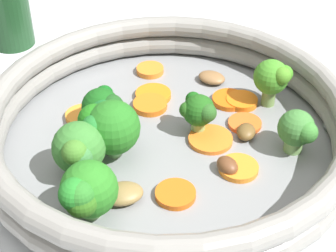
{
  "coord_description": "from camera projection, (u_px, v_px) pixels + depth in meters",
  "views": [
    {
      "loc": [
        -0.34,
        -0.17,
        0.32
      ],
      "look_at": [
        0.0,
        0.0,
        0.03
      ],
      "focal_mm": 60.0,
      "sensor_mm": 36.0,
      "label": 1
    }
  ],
  "objects": [
    {
      "name": "broccoli_floret_6",
      "position": [
        108.0,
        125.0,
        0.46
      ],
      "size": [
        0.05,
        0.05,
        0.05
      ],
      "color": "#7CB46F",
      "rests_on": "skillet"
    },
    {
      "name": "carrot_slice_7",
      "position": [
        150.0,
        105.0,
        0.53
      ],
      "size": [
        0.04,
        0.04,
        0.01
      ],
      "primitive_type": "cylinder",
      "rotation": [
        0.0,
        0.0,
        0.3
      ],
      "color": "orange",
      "rests_on": "skillet"
    },
    {
      "name": "skillet",
      "position": [
        168.0,
        144.0,
        0.5
      ],
      "size": [
        0.3,
        0.3,
        0.01
      ],
      "primitive_type": "cylinder",
      "color": "gray",
      "rests_on": "ground_plane"
    },
    {
      "name": "mushroom_piece_3",
      "position": [
        209.0,
        77.0,
        0.56
      ],
      "size": [
        0.02,
        0.03,
        0.01
      ],
      "primitive_type": "ellipsoid",
      "rotation": [
        0.0,
        0.0,
        1.5
      ],
      "color": "olive",
      "rests_on": "skillet"
    },
    {
      "name": "mushroom_piece_2",
      "position": [
        120.0,
        193.0,
        0.43
      ],
      "size": [
        0.04,
        0.04,
        0.01
      ],
      "primitive_type": "ellipsoid",
      "rotation": [
        0.0,
        0.0,
        5.37
      ],
      "color": "olive",
      "rests_on": "skillet"
    },
    {
      "name": "carrot_slice_9",
      "position": [
        175.0,
        194.0,
        0.44
      ],
      "size": [
        0.04,
        0.04,
        0.0
      ],
      "primitive_type": "cylinder",
      "rotation": [
        0.0,
        0.0,
        5.84
      ],
      "color": "#D95D15",
      "rests_on": "skillet"
    },
    {
      "name": "skillet_rim_wall",
      "position": [
        168.0,
        120.0,
        0.48
      ],
      "size": [
        0.32,
        0.32,
        0.04
      ],
      "color": "gray",
      "rests_on": "skillet"
    },
    {
      "name": "carrot_slice_6",
      "position": [
        82.0,
        116.0,
        0.52
      ],
      "size": [
        0.04,
        0.04,
        0.0
      ],
      "primitive_type": "cylinder",
      "rotation": [
        0.0,
        0.0,
        0.56
      ],
      "color": "orange",
      "rests_on": "skillet"
    },
    {
      "name": "mushroom_piece_0",
      "position": [
        227.0,
        166.0,
        0.46
      ],
      "size": [
        0.03,
        0.03,
        0.01
      ],
      "primitive_type": "ellipsoid",
      "rotation": [
        0.0,
        0.0,
        0.94
      ],
      "color": "brown",
      "rests_on": "skillet"
    },
    {
      "name": "broccoli_floret_3",
      "position": [
        86.0,
        192.0,
        0.4
      ],
      "size": [
        0.05,
        0.04,
        0.05
      ],
      "color": "#7BB266",
      "rests_on": "skillet"
    },
    {
      "name": "broccoli_floret_1",
      "position": [
        273.0,
        78.0,
        0.52
      ],
      "size": [
        0.03,
        0.04,
        0.05
      ],
      "color": "olive",
      "rests_on": "skillet"
    },
    {
      "name": "skillet_rivet_left",
      "position": [
        335.0,
        180.0,
        0.45
      ],
      "size": [
        0.01,
        0.01,
        0.01
      ],
      "primitive_type": "sphere",
      "color": "gray",
      "rests_on": "skillet"
    },
    {
      "name": "broccoli_floret_4",
      "position": [
        80.0,
        148.0,
        0.44
      ],
      "size": [
        0.05,
        0.04,
        0.05
      ],
      "color": "#689542",
      "rests_on": "skillet"
    },
    {
      "name": "mushroom_piece_1",
      "position": [
        246.0,
        132.0,
        0.49
      ],
      "size": [
        0.03,
        0.02,
        0.01
      ],
      "primitive_type": "ellipsoid",
      "rotation": [
        0.0,
        0.0,
        3.36
      ],
      "color": "brown",
      "rests_on": "skillet"
    },
    {
      "name": "broccoli_floret_5",
      "position": [
        298.0,
        129.0,
        0.47
      ],
      "size": [
        0.03,
        0.03,
        0.04
      ],
      "color": "#75A559",
      "rests_on": "skillet"
    },
    {
      "name": "carrot_slice_0",
      "position": [
        150.0,
        70.0,
        0.58
      ],
      "size": [
        0.04,
        0.04,
        0.01
      ],
      "primitive_type": "cylinder",
      "rotation": [
        0.0,
        0.0,
        3.48
      ],
      "color": "orange",
      "rests_on": "skillet"
    },
    {
      "name": "broccoli_floret_0",
      "position": [
        198.0,
        111.0,
        0.49
      ],
      "size": [
        0.03,
        0.03,
        0.04
      ],
      "color": "#7C9B54",
      "rests_on": "skillet"
    },
    {
      "name": "carrot_slice_8",
      "position": [
        245.0,
        124.0,
        0.51
      ],
      "size": [
        0.04,
        0.04,
        0.0
      ],
      "primitive_type": "cylinder",
      "rotation": [
        0.0,
        0.0,
        3.94
      ],
      "color": "orange",
      "rests_on": "skillet"
    },
    {
      "name": "broccoli_floret_2",
      "position": [
        103.0,
        107.0,
        0.49
      ],
      "size": [
        0.04,
        0.04,
        0.04
      ],
      "color": "#6E9D56",
      "rests_on": "skillet"
    },
    {
      "name": "carrot_slice_2",
      "position": [
        242.0,
        101.0,
        0.54
      ],
      "size": [
        0.04,
        0.04,
        0.01
      ],
      "primitive_type": "cylinder",
      "rotation": [
        0.0,
        0.0,
        5.98
      ],
      "color": "orange",
      "rests_on": "skillet"
    },
    {
      "name": "carrot_slice_4",
      "position": [
        153.0,
        95.0,
        0.54
      ],
      "size": [
        0.05,
        0.05,
        0.01
      ],
      "primitive_type": "cylinder",
      "rotation": [
        0.0,
        0.0,
        0.48
      ],
      "color": "orange",
      "rests_on": "skillet"
    },
    {
      "name": "carrot_slice_1",
      "position": [
        229.0,
        100.0,
        0.54
      ],
      "size": [
        0.05,
        0.05,
        0.01
      ],
      "primitive_type": "cylinder",
      "rotation": [
        0.0,
        0.0,
        3.93
      ],
      "color": "#E15D11",
      "rests_on": "skillet"
    },
    {
      "name": "skillet_rivet_right",
      "position": [
        329.0,
        126.0,
        0.5
      ],
      "size": [
        0.01,
        0.01,
        0.01
      ],
      "primitive_type": "sphere",
      "color": "gray",
      "rests_on": "skillet"
    },
    {
      "name": "carrot_slice_5",
      "position": [
        211.0,
        139.0,
        0.49
      ],
      "size": [
        0.05,
        0.05,
        0.0
      ],
      "primitive_type": "cylinder",
      "rotation": [
        0.0,
        0.0,
        4.88
      ],
      "color": "orange",
      "rests_on": "skillet"
    },
    {
      "name": "ground_plane",
      "position": [
        168.0,
        149.0,
        0.5
      ],
      "size": [
        4.0,
        4.0,
        0.0
      ],
      "primitive_type": "plane",
      "color": "#B4BABE"
    },
    {
      "name": "carrot_slice_3",
      "position": [
        239.0,
        168.0,
        0.46
      ],
      "size": [
        0.05,
        0.05,
        0.0
      ],
      "primitive_type": "cylinder",
      "rotation": [
        0.0,
        0.0,
        3.77
      ],
      "color": "orange",
      "rests_on": "skillet"
    }
  ]
}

